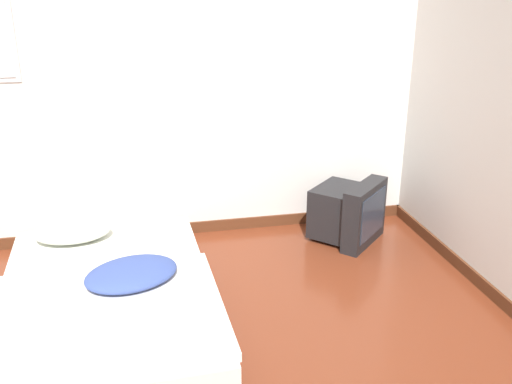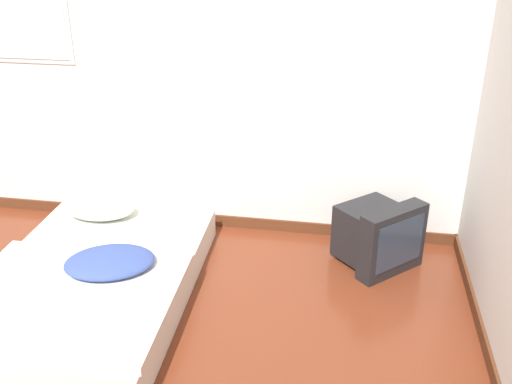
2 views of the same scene
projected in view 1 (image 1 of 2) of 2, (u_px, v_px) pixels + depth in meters
name	position (u px, v px, depth m)	size (l,w,h in m)	color
wall_back	(78.00, 73.00, 3.99)	(7.42, 0.08, 2.60)	silver
mattress_bed	(107.00, 299.00, 3.38)	(1.30, 1.90, 0.36)	silver
crt_tv	(348.00, 212.00, 4.38)	(0.65, 0.65, 0.48)	black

